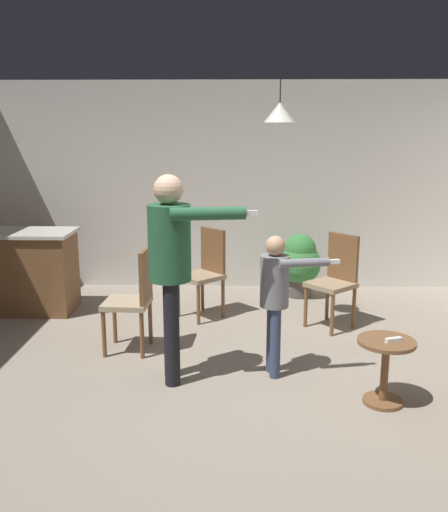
% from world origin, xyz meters
% --- Properties ---
extents(ground, '(7.68, 7.68, 0.00)m').
position_xyz_m(ground, '(0.00, 0.00, 0.00)').
color(ground, gray).
extents(wall_back, '(6.40, 0.10, 2.70)m').
position_xyz_m(wall_back, '(0.00, 3.20, 1.35)').
color(wall_back, beige).
rests_on(wall_back, ground).
extents(kitchen_counter, '(1.26, 0.66, 0.95)m').
position_xyz_m(kitchen_counter, '(-2.45, 2.03, 0.48)').
color(kitchen_counter, brown).
rests_on(kitchen_counter, ground).
extents(side_table_by_couch, '(0.44, 0.44, 0.52)m').
position_xyz_m(side_table_by_couch, '(1.20, -0.17, 0.33)').
color(side_table_by_couch, brown).
rests_on(side_table_by_couch, ground).
extents(person_adult, '(0.88, 0.50, 1.74)m').
position_xyz_m(person_adult, '(-0.47, 0.21, 1.08)').
color(person_adult, black).
rests_on(person_adult, ground).
extents(person_child, '(0.65, 0.35, 1.23)m').
position_xyz_m(person_child, '(0.39, 0.34, 0.76)').
color(person_child, '#384260').
rests_on(person_child, ground).
extents(dining_chair_by_counter, '(0.59, 0.59, 1.00)m').
position_xyz_m(dining_chair_by_counter, '(-0.30, 1.90, 0.55)').
color(dining_chair_by_counter, brown).
rests_on(dining_chair_by_counter, ground).
extents(dining_chair_near_wall, '(0.59, 0.59, 1.00)m').
position_xyz_m(dining_chair_near_wall, '(1.11, 1.58, 0.55)').
color(dining_chair_near_wall, brown).
rests_on(dining_chair_near_wall, ground).
extents(dining_chair_centre_back, '(0.45, 0.45, 1.00)m').
position_xyz_m(dining_chair_centre_back, '(-0.91, 0.84, 0.55)').
color(dining_chair_centre_back, brown).
rests_on(dining_chair_centre_back, ground).
extents(potted_plant_corner, '(0.53, 0.53, 0.81)m').
position_xyz_m(potted_plant_corner, '(0.86, 2.69, 0.45)').
color(potted_plant_corner, '#4C4742').
rests_on(potted_plant_corner, ground).
extents(spare_remote_on_table, '(0.13, 0.08, 0.04)m').
position_xyz_m(spare_remote_on_table, '(1.24, -0.21, 0.54)').
color(spare_remote_on_table, white).
rests_on(spare_remote_on_table, side_table_by_couch).
extents(ceiling_light_pendant, '(0.32, 0.32, 0.55)m').
position_xyz_m(ceiling_light_pendant, '(0.48, 1.57, 2.25)').
color(ceiling_light_pendant, silver).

